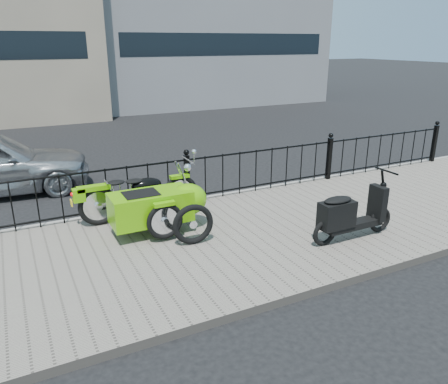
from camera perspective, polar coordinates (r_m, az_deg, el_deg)
name	(u,v)px	position (r m, az deg, el deg)	size (l,w,h in m)	color
ground	(216,232)	(7.63, -1.02, -5.26)	(120.00, 120.00, 0.00)	black
sidewalk	(229,240)	(7.20, 0.72, -6.29)	(30.00, 3.80, 0.12)	slate
curb	(185,203)	(8.83, -5.09, -1.44)	(30.00, 0.10, 0.12)	gray
iron_fence	(187,180)	(8.53, -4.84, 1.58)	(14.11, 0.11, 1.08)	black
motorcycle_sidecar	(158,202)	(7.39, -8.57, -1.33)	(2.28, 1.48, 0.98)	black
scooter	(349,215)	(7.19, 16.03, -2.93)	(1.60, 0.46, 1.08)	black
spare_tire	(193,224)	(6.82, -4.06, -4.24)	(0.66, 0.66, 0.09)	black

